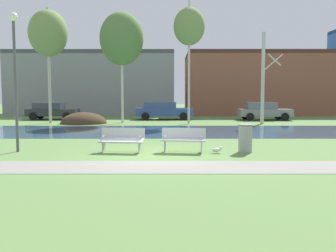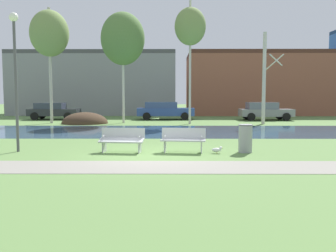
{
  "view_description": "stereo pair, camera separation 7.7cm",
  "coord_description": "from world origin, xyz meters",
  "px_view_note": "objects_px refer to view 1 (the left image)",
  "views": [
    {
      "loc": [
        0.56,
        -12.25,
        2.06
      ],
      "look_at": [
        0.56,
        1.26,
        0.91
      ],
      "focal_mm": 38.8,
      "sensor_mm": 36.0,
      "label": 1
    },
    {
      "loc": [
        0.64,
        -12.25,
        2.06
      ],
      "look_at": [
        0.56,
        1.26,
        0.91
      ],
      "focal_mm": 38.8,
      "sensor_mm": 36.0,
      "label": 2
    }
  ],
  "objects_px": {
    "bench_right": "(183,139)",
    "parked_sedan_second_blue": "(163,110)",
    "parked_hatch_third_grey": "(263,111)",
    "bench_left": "(122,139)",
    "trash_bin": "(245,138)",
    "streetlamp": "(15,59)",
    "seagull": "(217,150)",
    "parked_van_nearest_dark": "(52,111)"
  },
  "relations": [
    {
      "from": "bench_right",
      "to": "parked_sedan_second_blue",
      "type": "xyz_separation_m",
      "value": [
        -0.95,
        17.8,
        0.31
      ]
    },
    {
      "from": "bench_right",
      "to": "parked_hatch_third_grey",
      "type": "xyz_separation_m",
      "value": [
        7.35,
        17.03,
        0.3
      ]
    },
    {
      "from": "bench_right",
      "to": "parked_sedan_second_blue",
      "type": "relative_size",
      "value": 0.34
    },
    {
      "from": "bench_right",
      "to": "bench_left",
      "type": "bearing_deg",
      "value": 180.0
    },
    {
      "from": "bench_left",
      "to": "trash_bin",
      "type": "distance_m",
      "value": 4.45
    },
    {
      "from": "bench_left",
      "to": "streetlamp",
      "type": "relative_size",
      "value": 0.33
    },
    {
      "from": "bench_left",
      "to": "trash_bin",
      "type": "xyz_separation_m",
      "value": [
        4.45,
        0.01,
        0.05
      ]
    },
    {
      "from": "parked_hatch_third_grey",
      "to": "bench_left",
      "type": "bearing_deg",
      "value": -119.3
    },
    {
      "from": "parked_sedan_second_blue",
      "to": "bench_left",
      "type": "bearing_deg",
      "value": -94.06
    },
    {
      "from": "bench_right",
      "to": "streetlamp",
      "type": "distance_m",
      "value": 6.69
    },
    {
      "from": "bench_left",
      "to": "bench_right",
      "type": "height_order",
      "value": "same"
    },
    {
      "from": "streetlamp",
      "to": "bench_right",
      "type": "bearing_deg",
      "value": -1.22
    },
    {
      "from": "seagull",
      "to": "parked_sedan_second_blue",
      "type": "bearing_deg",
      "value": 96.76
    },
    {
      "from": "trash_bin",
      "to": "streetlamp",
      "type": "xyz_separation_m",
      "value": [
        -8.27,
        0.12,
        2.84
      ]
    },
    {
      "from": "bench_right",
      "to": "parked_hatch_third_grey",
      "type": "relative_size",
      "value": 0.39
    },
    {
      "from": "bench_right",
      "to": "parked_sedan_second_blue",
      "type": "distance_m",
      "value": 17.83
    },
    {
      "from": "bench_right",
      "to": "seagull",
      "type": "relative_size",
      "value": 4.02
    },
    {
      "from": "trash_bin",
      "to": "seagull",
      "type": "xyz_separation_m",
      "value": [
        -1.05,
        -0.25,
        -0.39
      ]
    },
    {
      "from": "bench_right",
      "to": "parked_van_nearest_dark",
      "type": "relative_size",
      "value": 0.4
    },
    {
      "from": "bench_left",
      "to": "parked_van_nearest_dark",
      "type": "distance_m",
      "value": 19.49
    },
    {
      "from": "trash_bin",
      "to": "parked_van_nearest_dark",
      "type": "xyz_separation_m",
      "value": [
        -12.62,
        17.68,
        0.23
      ]
    },
    {
      "from": "streetlamp",
      "to": "parked_sedan_second_blue",
      "type": "height_order",
      "value": "streetlamp"
    },
    {
      "from": "seagull",
      "to": "parked_hatch_third_grey",
      "type": "distance_m",
      "value": 18.34
    },
    {
      "from": "bench_right",
      "to": "streetlamp",
      "type": "bearing_deg",
      "value": 178.78
    },
    {
      "from": "seagull",
      "to": "parked_van_nearest_dark",
      "type": "bearing_deg",
      "value": 122.85
    },
    {
      "from": "parked_van_nearest_dark",
      "to": "parked_hatch_third_grey",
      "type": "distance_m",
      "value": 17.75
    },
    {
      "from": "bench_right",
      "to": "parked_sedan_second_blue",
      "type": "height_order",
      "value": "parked_sedan_second_blue"
    },
    {
      "from": "bench_right",
      "to": "trash_bin",
      "type": "bearing_deg",
      "value": 0.35
    },
    {
      "from": "streetlamp",
      "to": "parked_sedan_second_blue",
      "type": "distance_m",
      "value": 18.57
    },
    {
      "from": "parked_hatch_third_grey",
      "to": "bench_right",
      "type": "bearing_deg",
      "value": -113.33
    },
    {
      "from": "parked_hatch_third_grey",
      "to": "parked_van_nearest_dark",
      "type": "bearing_deg",
      "value": 177.86
    },
    {
      "from": "bench_right",
      "to": "streetlamp",
      "type": "relative_size",
      "value": 0.33
    },
    {
      "from": "trash_bin",
      "to": "parked_sedan_second_blue",
      "type": "bearing_deg",
      "value": 100.14
    },
    {
      "from": "seagull",
      "to": "trash_bin",
      "type": "bearing_deg",
      "value": 13.42
    },
    {
      "from": "bench_left",
      "to": "parked_hatch_third_grey",
      "type": "xyz_separation_m",
      "value": [
        9.56,
        17.03,
        0.3
      ]
    },
    {
      "from": "parked_sedan_second_blue",
      "to": "parked_van_nearest_dark",
      "type": "bearing_deg",
      "value": -179.35
    },
    {
      "from": "streetlamp",
      "to": "parked_van_nearest_dark",
      "type": "relative_size",
      "value": 1.19
    },
    {
      "from": "bench_right",
      "to": "seagull",
      "type": "bearing_deg",
      "value": -11.22
    },
    {
      "from": "seagull",
      "to": "streetlamp",
      "type": "bearing_deg",
      "value": 177.11
    },
    {
      "from": "bench_left",
      "to": "parked_sedan_second_blue",
      "type": "xyz_separation_m",
      "value": [
        1.26,
        17.8,
        0.31
      ]
    },
    {
      "from": "bench_right",
      "to": "parked_sedan_second_blue",
      "type": "bearing_deg",
      "value": 93.04
    },
    {
      "from": "bench_left",
      "to": "bench_right",
      "type": "xyz_separation_m",
      "value": [
        2.21,
        0.0,
        0.0
      ]
    }
  ]
}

